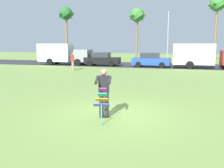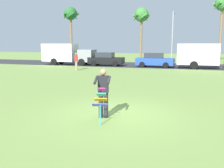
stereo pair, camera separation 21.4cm
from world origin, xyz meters
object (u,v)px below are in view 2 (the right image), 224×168
Objects in this scene: person_kite_flyer at (103,91)px; palm_tree_left_near at (71,16)px; parked_car_black at (106,59)px; palm_tree_centre_far at (223,6)px; kite_held at (101,101)px; parked_truck_red_cab at (206,55)px; streetlight_pole at (173,34)px; parked_car_blue at (155,60)px; palm_tree_right_near at (141,17)px; person_walker_near at (76,61)px; parked_truck_grey_van at (66,53)px.

person_kite_flyer is 0.20× the size of palm_tree_left_near.
palm_tree_centre_far is (13.58, 10.78, 7.03)m from parked_car_black.
kite_held is 0.13× the size of palm_tree_left_near.
kite_held is 20.92m from parked_truck_red_cab.
parked_car_blue is at bearing -100.12° from streetlight_pole.
parked_truck_red_cab is (4.22, 20.48, 0.64)m from kite_held.
palm_tree_right_near is at bearing 98.60° from person_kite_flyer.
parked_car_black is at bearing 78.26° from person_walker_near.
person_kite_flyer is 0.25× the size of streetlight_pole.
kite_held is 28.05m from streetlight_pole.
parked_truck_red_cab is 0.85× the size of palm_tree_right_near.
palm_tree_centre_far is 23.13m from person_walker_near.
palm_tree_left_near is 17.99m from person_walker_near.
parked_car_blue is (5.82, 0.00, 0.00)m from parked_car_black.
parked_car_blue is (-0.97, 19.82, -0.18)m from person_kite_flyer.
person_walker_near is (-1.18, -5.66, 0.16)m from parked_car_black.
parked_truck_red_cab reaches higher than kite_held.
parked_car_black reaches higher than kite_held.
palm_tree_centre_far is 5.37× the size of person_walker_near.
palm_tree_centre_far is at bearing 77.49° from person_kite_flyer.
person_walker_near is at bearing -141.06° from parked_car_blue.
person_kite_flyer is at bearing 103.07° from kite_held.
palm_tree_left_near is at bearing 118.67° from kite_held.
parked_truck_grey_van is 0.99× the size of parked_truck_red_cab.
palm_tree_centre_far is (18.94, 10.78, 6.40)m from parked_truck_grey_van.
kite_held is at bearing -61.27° from person_walker_near.
streetlight_pole is at bearing 89.60° from kite_held.
palm_tree_centre_far reaches higher than streetlight_pole.
palm_tree_left_near is 11.69m from palm_tree_right_near.
parked_car_black is 0.46× the size of palm_tree_centre_far.
person_kite_flyer is 0.70m from kite_held.
parked_truck_grey_van is 16.52m from parked_truck_red_cab.
palm_tree_left_near reaches higher than parked_truck_grey_van.
kite_held is (0.15, -0.65, -0.18)m from person_kite_flyer.
parked_truck_red_cab is at bearing 0.01° from parked_car_black.
parked_truck_grey_van reaches higher than parked_car_black.
palm_tree_left_near reaches higher than streetlight_pole.
kite_held is 0.14× the size of palm_tree_right_near.
palm_tree_left_near is at bearing -175.99° from palm_tree_centre_far.
palm_tree_centre_far reaches higher than kite_held.
palm_tree_left_near is 1.22× the size of streetlight_pole.
parked_truck_grey_van is at bearing -149.41° from streetlight_pole.
palm_tree_right_near reaches higher than parked_truck_red_cab.
parked_car_black is (5.35, -0.00, -0.64)m from parked_truck_grey_van.
palm_tree_right_near is at bearing 49.83° from parked_truck_grey_van.
parked_car_black is 0.50× the size of palm_tree_left_near.
parked_truck_red_cab reaches higher than parked_car_black.
person_kite_flyer is 0.41× the size of parked_car_blue.
palm_tree_right_near is (-8.76, 9.19, 5.16)m from parked_truck_red_cab.
parked_car_black is 14.50m from palm_tree_left_near.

